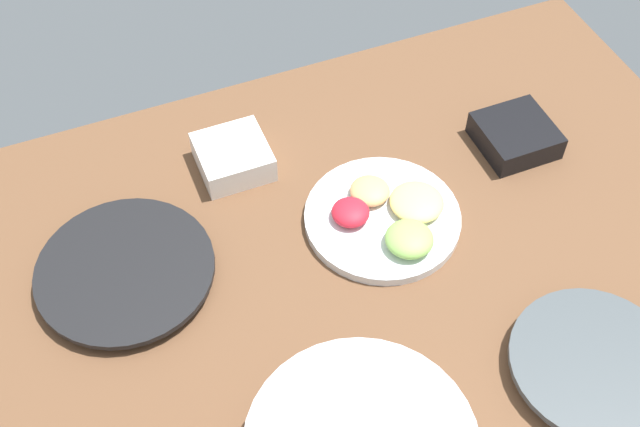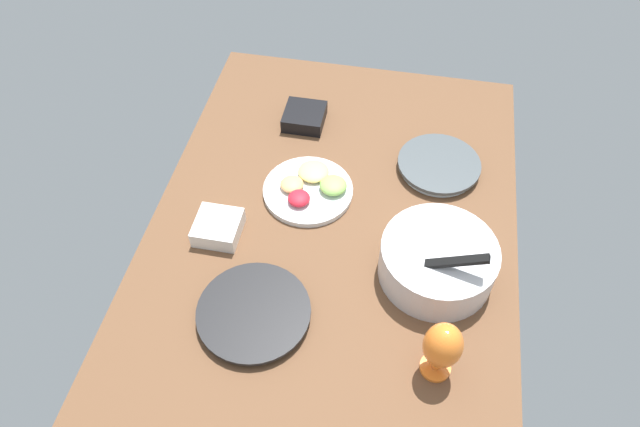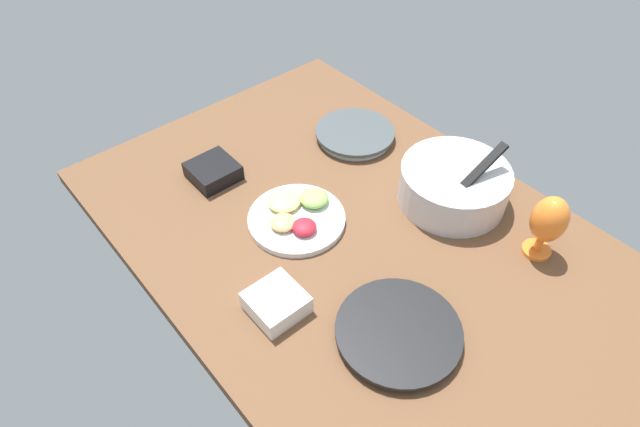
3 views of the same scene
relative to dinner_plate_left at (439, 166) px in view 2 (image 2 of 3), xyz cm
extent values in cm
cube|color=brown|center=(33.51, -28.29, -3.63)|extent=(160.00, 104.00, 4.00)
cylinder|color=silver|center=(0.00, 0.00, -0.65)|extent=(23.41, 23.41, 1.96)
cylinder|color=#3E4549|center=(0.00, 0.00, 0.92)|extent=(25.45, 25.45, 1.18)
cylinder|color=#4C4C51|center=(60.56, -42.80, -0.74)|extent=(26.71, 26.71, 1.79)
cylinder|color=black|center=(60.56, -42.80, 0.70)|extent=(29.03, 29.03, 1.08)
cylinder|color=silver|center=(38.80, 1.42, 3.95)|extent=(30.47, 30.47, 11.17)
cylinder|color=white|center=(38.80, 1.42, 7.30)|extent=(27.42, 27.42, 2.01)
cube|color=black|center=(44.13, 1.42, 10.86)|extent=(3.74, 22.19, 12.50)
cylinder|color=silver|center=(17.05, -37.72, -0.73)|extent=(26.89, 26.89, 1.80)
ellipsoid|color=red|center=(22.43, -39.27, 1.59)|extent=(6.50, 6.50, 2.86)
ellipsoid|color=#8CC659|center=(15.77, -30.33, 1.80)|extent=(8.07, 8.07, 3.27)
ellipsoid|color=#F9E072|center=(10.95, -37.23, 1.40)|extent=(9.35, 9.35, 2.47)
ellipsoid|color=#F2A566|center=(17.34, -42.51, 1.44)|extent=(6.97, 6.97, 2.55)
cylinder|color=orange|center=(66.14, 3.37, -1.13)|extent=(7.48, 7.48, 1.00)
cylinder|color=orange|center=(66.14, 3.37, 1.52)|extent=(2.00, 2.00, 4.30)
ellipsoid|color=orange|center=(66.14, 3.37, 10.40)|extent=(9.07, 9.07, 13.46)
cube|color=white|center=(36.70, -59.43, 0.97)|extent=(12.45, 12.45, 5.21)
cube|color=#F9E072|center=(36.70, -59.43, 2.64)|extent=(10.21, 10.21, 1.67)
cube|color=black|center=(-13.35, -45.11, 0.77)|extent=(13.14, 13.14, 4.80)
cube|color=tan|center=(-13.35, -45.11, 2.30)|extent=(10.77, 10.77, 1.54)
camera|label=1|loc=(59.02, 37.10, 106.99)|focal=44.89mm
camera|label=2|loc=(129.78, -12.53, 130.54)|focal=32.83mm
camera|label=3|loc=(100.61, -100.13, 106.89)|focal=30.57mm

